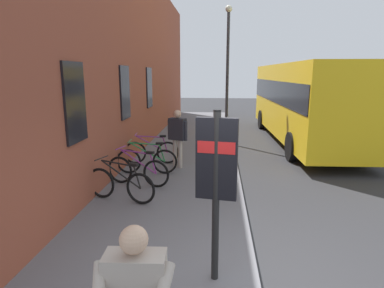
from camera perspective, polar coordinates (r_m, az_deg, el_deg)
name	(u,v)px	position (r m, az deg, el deg)	size (l,w,h in m)	color
ground	(268,167)	(10.82, 13.20, -4.00)	(60.00, 60.00, 0.00)	#2D2D30
sidewalk_pavement	(189,150)	(12.66, -0.50, -1.01)	(24.00, 3.50, 0.12)	slate
station_facade	(141,59)	(13.65, -9.01, 14.43)	(22.00, 0.65, 7.04)	brown
bicycle_far_end	(121,185)	(7.59, -12.41, -6.96)	(0.65, 1.71, 0.97)	black
bicycle_by_door	(138,171)	(8.55, -9.45, -4.63)	(0.61, 1.73, 0.97)	black
bicycle_mid_rack	(147,160)	(9.48, -7.88, -2.88)	(0.48, 1.77, 0.97)	black
bicycle_beside_lamp	(152,152)	(10.51, -7.08, -1.36)	(0.48, 1.77, 0.97)	black
transit_info_sign	(216,170)	(4.32, 4.28, -4.62)	(0.17, 0.56, 2.40)	black
city_bus	(303,98)	(15.05, 18.83, 7.62)	(10.57, 2.87, 3.35)	yellow
pedestrian_near_bus	(177,133)	(9.89, -2.57, 1.99)	(0.43, 0.63, 1.78)	#B2A599
street_lamp	(228,64)	(13.86, 6.25, 13.82)	(0.28, 0.28, 5.51)	#333338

